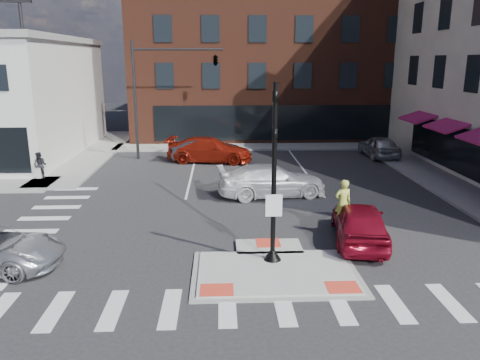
{
  "coord_description": "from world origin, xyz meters",
  "views": [
    {
      "loc": [
        -1.75,
        -14.37,
        6.8
      ],
      "look_at": [
        -0.96,
        4.06,
        2.0
      ],
      "focal_mm": 35.0,
      "sensor_mm": 36.0,
      "label": 1
    }
  ],
  "objects_px": {
    "red_sedan": "(360,222)",
    "bg_car_dark": "(207,150)",
    "bg_car_red": "(210,150)",
    "cyclist": "(342,217)",
    "pedestrian_a": "(40,165)",
    "white_pickup": "(272,181)",
    "bg_car_silver": "(379,146)"
  },
  "relations": [
    {
      "from": "bg_car_dark",
      "to": "cyclist",
      "type": "bearing_deg",
      "value": -160.55
    },
    {
      "from": "bg_car_silver",
      "to": "pedestrian_a",
      "type": "distance_m",
      "value": 22.28
    },
    {
      "from": "white_pickup",
      "to": "bg_car_dark",
      "type": "height_order",
      "value": "white_pickup"
    },
    {
      "from": "cyclist",
      "to": "pedestrian_a",
      "type": "bearing_deg",
      "value": -42.69
    },
    {
      "from": "red_sedan",
      "to": "white_pickup",
      "type": "bearing_deg",
      "value": -57.81
    },
    {
      "from": "white_pickup",
      "to": "bg_car_red",
      "type": "bearing_deg",
      "value": 13.64
    },
    {
      "from": "red_sedan",
      "to": "bg_car_silver",
      "type": "height_order",
      "value": "red_sedan"
    },
    {
      "from": "red_sedan",
      "to": "pedestrian_a",
      "type": "xyz_separation_m",
      "value": [
        -15.5,
        9.87,
        0.13
      ]
    },
    {
      "from": "white_pickup",
      "to": "cyclist",
      "type": "relative_size",
      "value": 2.38
    },
    {
      "from": "bg_car_dark",
      "to": "cyclist",
      "type": "relative_size",
      "value": 2.08
    },
    {
      "from": "red_sedan",
      "to": "bg_car_dark",
      "type": "xyz_separation_m",
      "value": [
        -6.18,
        14.9,
        -0.0
      ]
    },
    {
      "from": "cyclist",
      "to": "pedestrian_a",
      "type": "height_order",
      "value": "cyclist"
    },
    {
      "from": "red_sedan",
      "to": "bg_car_dark",
      "type": "height_order",
      "value": "red_sedan"
    },
    {
      "from": "bg_car_dark",
      "to": "bg_car_red",
      "type": "xyz_separation_m",
      "value": [
        0.21,
        -0.26,
        0.04
      ]
    },
    {
      "from": "bg_car_silver",
      "to": "cyclist",
      "type": "xyz_separation_m",
      "value": [
        -6.5,
        -15.03,
        0.0
      ]
    },
    {
      "from": "bg_car_red",
      "to": "cyclist",
      "type": "distance_m",
      "value": 15.0
    },
    {
      "from": "bg_car_silver",
      "to": "bg_car_dark",
      "type": "bearing_deg",
      "value": 1.72
    },
    {
      "from": "white_pickup",
      "to": "bg_car_red",
      "type": "height_order",
      "value": "bg_car_red"
    },
    {
      "from": "red_sedan",
      "to": "white_pickup",
      "type": "height_order",
      "value": "white_pickup"
    },
    {
      "from": "bg_car_dark",
      "to": "bg_car_silver",
      "type": "bearing_deg",
      "value": -88.55
    },
    {
      "from": "red_sedan",
      "to": "bg_car_red",
      "type": "distance_m",
      "value": 15.81
    },
    {
      "from": "bg_car_red",
      "to": "white_pickup",
      "type": "bearing_deg",
      "value": -148.96
    },
    {
      "from": "red_sedan",
      "to": "pedestrian_a",
      "type": "bearing_deg",
      "value": -22.9
    },
    {
      "from": "white_pickup",
      "to": "pedestrian_a",
      "type": "height_order",
      "value": "pedestrian_a"
    },
    {
      "from": "red_sedan",
      "to": "bg_car_red",
      "type": "height_order",
      "value": "bg_car_red"
    },
    {
      "from": "red_sedan",
      "to": "cyclist",
      "type": "relative_size",
      "value": 2.01
    },
    {
      "from": "cyclist",
      "to": "white_pickup",
      "type": "bearing_deg",
      "value": -80.48
    },
    {
      "from": "white_pickup",
      "to": "cyclist",
      "type": "distance_m",
      "value": 6.08
    },
    {
      "from": "white_pickup",
      "to": "bg_car_silver",
      "type": "distance_m",
      "value": 12.73
    },
    {
      "from": "bg_car_dark",
      "to": "cyclist",
      "type": "distance_m",
      "value": 15.32
    },
    {
      "from": "red_sedan",
      "to": "cyclist",
      "type": "xyz_separation_m",
      "value": [
        -0.5,
        0.67,
        -0.01
      ]
    },
    {
      "from": "bg_car_silver",
      "to": "cyclist",
      "type": "relative_size",
      "value": 1.97
    }
  ]
}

